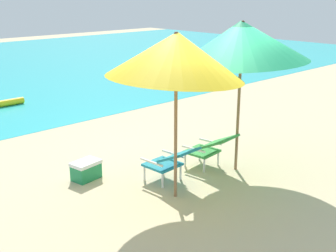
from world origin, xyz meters
The scene contains 6 objects.
ground_plane centered at (0.00, 4.00, 0.00)m, with size 40.00×40.00×0.00m, color #CCB78E.
lounge_chair_left centered at (-0.50, -0.16, 0.40)m, with size 0.59×0.91×0.68m.
lounge_chair_right centered at (0.45, -0.18, 0.40)m, with size 0.63×0.93×0.68m.
beach_umbrella_left centered at (-0.78, -0.57, 2.19)m, with size 2.48×2.45×2.58m.
beach_umbrella_right centered at (0.76, -0.53, 2.26)m, with size 2.98×2.99×2.67m.
cooler_box centered at (-1.43, 0.93, 0.16)m, with size 0.51×0.39×0.32m.
Camera 1 is at (-5.07, -4.98, 3.06)m, focal length 46.61 mm.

